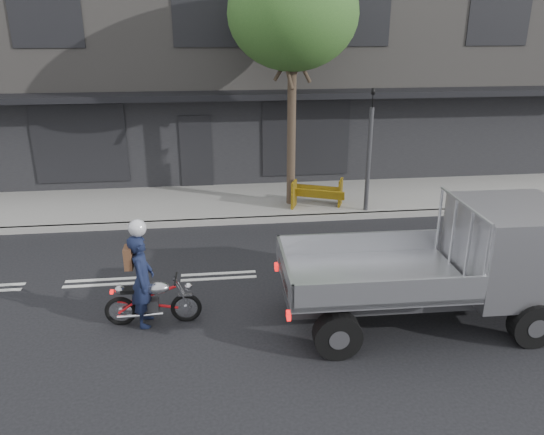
{
  "coord_description": "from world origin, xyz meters",
  "views": [
    {
      "loc": [
        -0.09,
        -10.25,
        5.12
      ],
      "look_at": [
        1.21,
        0.5,
        1.1
      ],
      "focal_mm": 35.0,
      "sensor_mm": 36.0,
      "label": 1
    }
  ],
  "objects_px": {
    "rider": "(142,281)",
    "construction_barrier": "(319,195)",
    "street_tree": "(293,15)",
    "motorcycle": "(153,300)",
    "flatbed_ute": "(486,254)",
    "traffic_light_pole": "(369,158)"
  },
  "relations": [
    {
      "from": "traffic_light_pole",
      "to": "flatbed_ute",
      "type": "bearing_deg",
      "value": -85.5
    },
    {
      "from": "street_tree",
      "to": "construction_barrier",
      "type": "bearing_deg",
      "value": -39.77
    },
    {
      "from": "flatbed_ute",
      "to": "construction_barrier",
      "type": "bearing_deg",
      "value": 107.49
    },
    {
      "from": "street_tree",
      "to": "flatbed_ute",
      "type": "xyz_separation_m",
      "value": [
        2.44,
        -6.5,
        -3.98
      ]
    },
    {
      "from": "street_tree",
      "to": "rider",
      "type": "bearing_deg",
      "value": -120.96
    },
    {
      "from": "flatbed_ute",
      "to": "motorcycle",
      "type": "bearing_deg",
      "value": 175.43
    },
    {
      "from": "rider",
      "to": "street_tree",
      "type": "bearing_deg",
      "value": -29.95
    },
    {
      "from": "traffic_light_pole",
      "to": "construction_barrier",
      "type": "bearing_deg",
      "value": 168.57
    },
    {
      "from": "rider",
      "to": "construction_barrier",
      "type": "xyz_separation_m",
      "value": [
        4.26,
        5.33,
        -0.3
      ]
    },
    {
      "from": "motorcycle",
      "to": "construction_barrier",
      "type": "xyz_separation_m",
      "value": [
        4.11,
        5.33,
        0.1
      ]
    },
    {
      "from": "street_tree",
      "to": "motorcycle",
      "type": "height_order",
      "value": "street_tree"
    },
    {
      "from": "rider",
      "to": "flatbed_ute",
      "type": "bearing_deg",
      "value": -94.53
    },
    {
      "from": "rider",
      "to": "construction_barrier",
      "type": "distance_m",
      "value": 6.83
    },
    {
      "from": "motorcycle",
      "to": "construction_barrier",
      "type": "relative_size",
      "value": 1.2
    },
    {
      "from": "rider",
      "to": "construction_barrier",
      "type": "bearing_deg",
      "value": -37.61
    },
    {
      "from": "flatbed_ute",
      "to": "street_tree",
      "type": "bearing_deg",
      "value": 111.73
    },
    {
      "from": "motorcycle",
      "to": "flatbed_ute",
      "type": "relative_size",
      "value": 0.35
    },
    {
      "from": "traffic_light_pole",
      "to": "flatbed_ute",
      "type": "relative_size",
      "value": 0.71
    },
    {
      "from": "traffic_light_pole",
      "to": "construction_barrier",
      "type": "height_order",
      "value": "traffic_light_pole"
    },
    {
      "from": "motorcycle",
      "to": "flatbed_ute",
      "type": "distance_m",
      "value": 5.93
    },
    {
      "from": "construction_barrier",
      "to": "traffic_light_pole",
      "type": "bearing_deg",
      "value": -11.43
    },
    {
      "from": "flatbed_ute",
      "to": "rider",
      "type": "bearing_deg",
      "value": 175.58
    }
  ]
}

